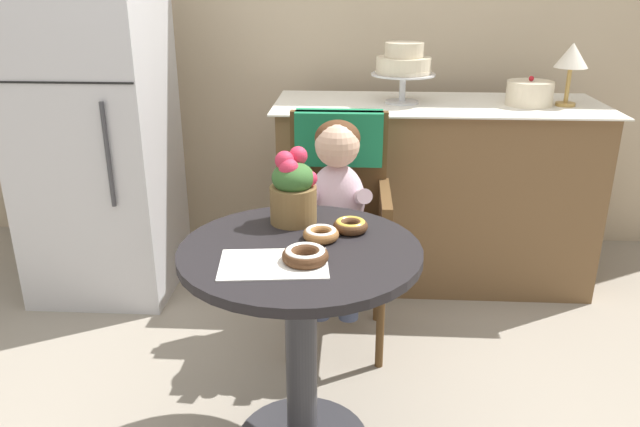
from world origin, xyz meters
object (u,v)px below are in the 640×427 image
Objects in this scene: donut_front at (351,225)px; refrigerator at (94,119)px; donut_mid at (305,255)px; table_lamp at (572,58)px; wicker_chair at (338,192)px; round_layer_cake at (530,93)px; tiered_cake_stand at (404,64)px; flower_vase at (293,188)px; cafe_table at (301,311)px; donut_side at (321,234)px; seated_child at (337,196)px.

donut_front is 1.54m from refrigerator.
donut_mid is 0.46× the size of table_lamp.
wicker_chair is 1.21m from refrigerator.
donut_front is 0.51× the size of round_layer_cake.
donut_front is 0.06× the size of refrigerator.
wicker_chair is at bearing 85.59° from donut_mid.
tiered_cake_stand is 0.18× the size of refrigerator.
table_lamp is 0.17× the size of refrigerator.
tiered_cake_stand is 0.76m from table_lamp.
tiered_cake_stand is at bearing 69.47° from flower_vase.
wicker_chair is at bearing 95.47° from donut_front.
cafe_table is 0.38m from flower_vase.
tiered_cake_stand is (0.32, 1.24, 0.34)m from donut_side.
tiered_cake_stand reaches higher than wicker_chair.
cafe_table is 1.56m from refrigerator.
wicker_chair is 3.18× the size of tiered_cake_stand.
refrigerator is at bearing 133.67° from cafe_table.
donut_side is (0.03, 0.16, -0.00)m from donut_mid.
wicker_chair is 0.77m from tiered_cake_stand.
donut_front is 0.83× the size of donut_mid.
tiered_cake_stand is 1.41× the size of round_layer_cake.
wicker_chair is 0.68m from donut_side.
refrigerator is (-1.07, 1.20, 0.11)m from donut_mid.
tiered_cake_stand reaches higher than donut_front.
seated_child is at bearing 81.37° from cafe_table.
refrigerator is at bearing 141.00° from donut_front.
donut_mid is 0.61× the size of round_layer_cake.
wicker_chair is 3.93× the size of flower_vase.
seated_child is at bearing 97.34° from donut_front.
cafe_table is 2.53× the size of table_lamp.
refrigerator is (-1.11, 1.04, 0.11)m from donut_side.
table_lamp reaches higher than seated_child.
tiered_cake_stand is (0.28, 0.72, 0.40)m from seated_child.
donut_mid is at bearing -117.85° from donut_front.
cafe_table is 5.50× the size of donut_mid.
table_lamp is (1.10, 1.37, 0.37)m from donut_mid.
seated_child is 6.69× the size of donut_front.
cafe_table is 0.75m from wicker_chair.
seated_child is 3.00× the size of flower_vase.
donut_front is 0.36× the size of tiered_cake_stand.
flower_vase is at bearing -132.79° from round_layer_cake.
donut_mid is 0.08× the size of refrigerator.
table_lamp reaches higher than cafe_table.
seated_child is 0.87m from tiered_cake_stand.
refrigerator is (-2.01, -0.18, -0.11)m from round_layer_cake.
seated_child is 2.55× the size of table_lamp.
seated_child reaches higher than donut_front.
round_layer_cake is at bearing 55.84° from donut_mid.
tiered_cake_stand is (0.28, 0.56, 0.44)m from wicker_chair.
seated_child is 0.69m from donut_mid.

